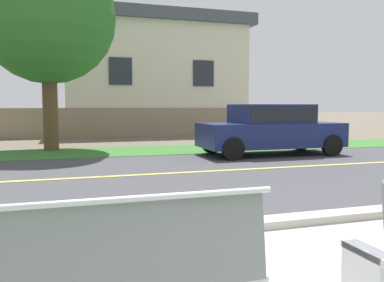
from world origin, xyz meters
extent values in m
plane|color=#665B4C|center=(0.00, 8.00, 0.00)|extent=(140.00, 140.00, 0.00)
cube|color=#ADA89E|center=(0.00, 2.35, 0.06)|extent=(44.00, 0.30, 0.11)
cube|color=#424247|center=(0.00, 6.50, 0.00)|extent=(52.00, 8.00, 0.01)
cube|color=#E0CC4C|center=(0.00, 6.50, 0.01)|extent=(48.00, 0.14, 0.01)
cube|color=#38702D|center=(0.00, 11.11, 0.01)|extent=(48.00, 2.80, 0.02)
cube|color=slate|center=(-1.32, 0.19, 0.71)|extent=(1.70, 0.12, 0.52)
cylinder|color=silver|center=(-1.32, 0.18, 0.99)|extent=(1.77, 0.04, 0.04)
cube|color=silver|center=(0.50, 0.38, 0.23)|extent=(0.14, 0.40, 0.45)
cube|color=navy|center=(4.32, 8.90, 0.62)|extent=(4.30, 1.76, 0.72)
cube|color=navy|center=(4.32, 8.90, 1.24)|extent=(2.24, 1.58, 0.60)
cube|color=black|center=(4.32, 8.90, 1.26)|extent=(2.15, 1.62, 0.43)
cylinder|color=black|center=(5.92, 8.06, 0.32)|extent=(0.64, 0.18, 0.64)
cylinder|color=black|center=(5.92, 9.74, 0.32)|extent=(0.64, 0.18, 0.64)
cylinder|color=black|center=(2.72, 8.06, 0.32)|extent=(0.64, 0.18, 0.64)
cylinder|color=black|center=(2.72, 9.74, 0.32)|extent=(0.64, 0.18, 0.64)
cylinder|color=brown|center=(-2.13, 12.16, 1.39)|extent=(0.49, 0.49, 2.77)
sphere|color=#2D6B28|center=(-2.13, 12.16, 4.44)|extent=(4.44, 4.44, 4.44)
cube|color=gray|center=(0.79, 17.47, 0.70)|extent=(13.00, 0.36, 1.40)
cube|color=beige|center=(2.99, 20.67, 2.87)|extent=(9.33, 6.40, 5.73)
cube|color=#474C56|center=(2.99, 20.67, 6.03)|extent=(10.08, 6.91, 0.60)
cube|color=#232833|center=(0.89, 17.44, 3.15)|extent=(1.10, 0.06, 1.30)
cube|color=#232833|center=(5.09, 17.44, 3.15)|extent=(1.10, 0.06, 1.30)
camera|label=1|loc=(-1.58, -1.94, 1.49)|focal=37.23mm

